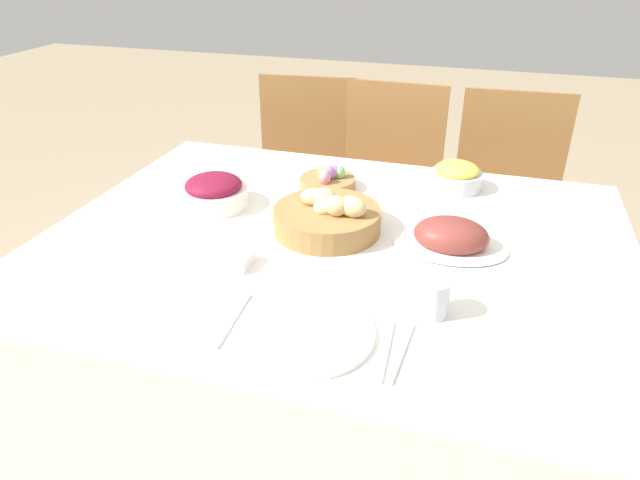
{
  "coord_description": "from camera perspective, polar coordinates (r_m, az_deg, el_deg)",
  "views": [
    {
      "loc": [
        0.35,
        -1.27,
        1.47
      ],
      "look_at": [
        -0.01,
        -0.09,
        0.8
      ],
      "focal_mm": 32.0,
      "sensor_mm": 36.0,
      "label": 1
    }
  ],
  "objects": [
    {
      "name": "ground_plane",
      "position": [
        1.97,
        1.19,
        -19.54
      ],
      "size": [
        12.0,
        12.0,
        0.0
      ],
      "primitive_type": "plane",
      "color": "tan"
    },
    {
      "name": "dining_table",
      "position": [
        1.71,
        1.31,
        -11.06
      ],
      "size": [
        1.52,
        1.19,
        0.76
      ],
      "color": "white",
      "rests_on": "ground"
    },
    {
      "name": "chair_far_right",
      "position": [
        2.39,
        18.02,
        3.25
      ],
      "size": [
        0.44,
        0.44,
        0.93
      ],
      "rotation": [
        0.0,
        0.0,
        0.04
      ],
      "color": "olive",
      "rests_on": "ground"
    },
    {
      "name": "chair_far_left",
      "position": [
        2.51,
        -1.78,
        5.85
      ],
      "size": [
        0.46,
        0.46,
        0.93
      ],
      "rotation": [
        0.0,
        0.0,
        0.1
      ],
      "color": "olive",
      "rests_on": "ground"
    },
    {
      "name": "chair_far_center",
      "position": [
        2.42,
        6.56,
        4.83
      ],
      "size": [
        0.43,
        0.43,
        0.93
      ],
      "rotation": [
        0.0,
        0.0,
        -0.03
      ],
      "color": "olive",
      "rests_on": "ground"
    },
    {
      "name": "bread_basket",
      "position": [
        1.52,
        0.77,
        2.31
      ],
      "size": [
        0.29,
        0.29,
        0.12
      ],
      "color": "#9E7542",
      "rests_on": "dining_table"
    },
    {
      "name": "egg_basket",
      "position": [
        1.79,
        0.79,
        6.0
      ],
      "size": [
        0.17,
        0.17,
        0.08
      ],
      "color": "#9E7542",
      "rests_on": "dining_table"
    },
    {
      "name": "ham_platter",
      "position": [
        1.48,
        12.95,
        0.27
      ],
      "size": [
        0.29,
        0.2,
        0.09
      ],
      "color": "white",
      "rests_on": "dining_table"
    },
    {
      "name": "pineapple_bowl",
      "position": [
        1.84,
        13.48,
        6.24
      ],
      "size": [
        0.16,
        0.16,
        0.09
      ],
      "color": "silver",
      "rests_on": "dining_table"
    },
    {
      "name": "beet_salad_bowl",
      "position": [
        1.69,
        -10.54,
        4.76
      ],
      "size": [
        0.19,
        0.19,
        0.09
      ],
      "color": "white",
      "rests_on": "dining_table"
    },
    {
      "name": "dinner_plate",
      "position": [
        1.15,
        -1.28,
        -9.28
      ],
      "size": [
        0.27,
        0.27,
        0.01
      ],
      "color": "white",
      "rests_on": "dining_table"
    },
    {
      "name": "fork",
      "position": [
        1.21,
        -8.64,
        -7.89
      ],
      "size": [
        0.02,
        0.19,
        0.0
      ],
      "rotation": [
        0.0,
        0.0,
        0.06
      ],
      "color": "#B7B7BC",
      "rests_on": "dining_table"
    },
    {
      "name": "knife",
      "position": [
        1.13,
        6.68,
        -10.79
      ],
      "size": [
        0.02,
        0.19,
        0.0
      ],
      "rotation": [
        0.0,
        0.0,
        0.06
      ],
      "color": "#B7B7BC",
      "rests_on": "dining_table"
    },
    {
      "name": "spoon",
      "position": [
        1.12,
        8.21,
        -11.04
      ],
      "size": [
        0.02,
        0.19,
        0.0
      ],
      "rotation": [
        0.0,
        0.0,
        -0.06
      ],
      "color": "#B7B7BC",
      "rests_on": "dining_table"
    },
    {
      "name": "drinking_cup",
      "position": [
        1.22,
        11.19,
        -5.63
      ],
      "size": [
        0.07,
        0.07,
        0.08
      ],
      "color": "silver",
      "rests_on": "dining_table"
    },
    {
      "name": "butter_dish",
      "position": [
        1.4,
        -9.26,
        -1.8
      ],
      "size": [
        0.12,
        0.07,
        0.03
      ],
      "color": "white",
      "rests_on": "dining_table"
    }
  ]
}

